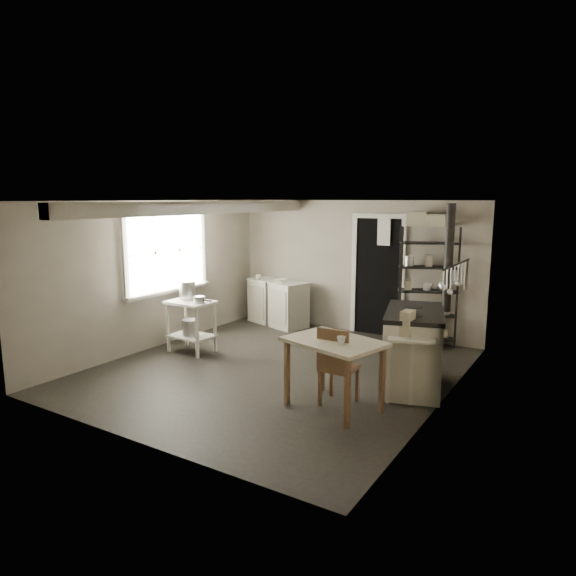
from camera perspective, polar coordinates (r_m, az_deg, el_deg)
The scene contains 31 objects.
floor at distance 7.17m, azimuth -1.28°, elevation -9.05°, with size 5.00×5.00×0.00m, color black.
ceiling at distance 6.78m, azimuth -1.36°, elevation 9.66°, with size 5.00×5.00×0.00m, color silver.
wall_back at distance 9.05m, azimuth 7.37°, elevation 2.36°, with size 4.50×0.02×2.30m, color #A19889.
wall_front at distance 5.02m, azimuth -17.15°, elevation -4.14°, with size 4.50×0.02×2.30m, color #A19889.
wall_left at distance 8.31m, azimuth -14.42°, elevation 1.45°, with size 0.02×5.00×2.30m, color #A19889.
wall_right at distance 5.98m, azimuth 17.07°, elevation -1.92°, with size 0.02×5.00×2.30m, color #A19889.
window at distance 8.39m, azimuth -13.40°, elevation 3.98°, with size 0.12×1.76×1.28m, color silver, non-canonical shape.
doorway at distance 8.87m, azimuth 9.91°, elevation 1.16°, with size 0.96×0.10×2.08m, color silver, non-canonical shape.
ceiling_beam at distance 7.50m, azimuth -9.14°, elevation 8.81°, with size 0.18×5.00×0.18m, color silver, non-canonical shape.
wallpaper_panel at distance 5.98m, azimuth 16.97°, elevation -1.92°, with size 0.01×5.00×2.30m, color beige, non-canonical shape.
utensil_rail at distance 6.50m, azimuth 18.10°, elevation 2.53°, with size 0.06×1.20×0.44m, color #BEBDC0, non-canonical shape.
prep_table at distance 8.00m, azimuth -10.68°, elevation -4.21°, with size 0.70×0.50×0.79m, color silver, non-canonical shape.
stockpot at distance 8.05m, azimuth -11.14°, elevation -0.20°, with size 0.25×0.25×0.27m, color #BEBDC0.
saucepan at distance 7.73m, azimuth -9.84°, elevation -1.26°, with size 0.17×0.17×0.09m, color #BEBDC0.
bucket at distance 7.98m, azimuth -10.82°, elevation -4.37°, with size 0.24×0.24×0.26m, color #BEBDC0.
base_cabinets at distance 9.55m, azimuth -1.16°, elevation -1.36°, with size 1.26×0.54×0.83m, color beige, non-canonical shape.
mixing_bowl at distance 9.32m, azimuth -0.87°, elevation 1.44°, with size 0.28×0.28×0.07m, color white.
counter_cup at distance 9.60m, azimuth -3.29°, elevation 1.76°, with size 0.12×0.12×0.09m, color white.
shelf_rack at distance 8.43m, azimuth 15.24°, elevation 0.15°, with size 0.90×0.35×1.90m, color black, non-canonical shape.
shelf_jar at distance 8.48m, azimuth 13.33°, elevation 3.12°, with size 0.08×0.08×0.18m, color white.
storage_box_a at distance 8.43m, azimuth 14.30°, elevation 7.45°, with size 0.32×0.28×0.22m, color #C0BA9A.
storage_box_b at distance 8.28m, azimuth 16.37°, elevation 7.18°, with size 0.29×0.27×0.18m, color #C0BA9A.
stove at distance 6.61m, azimuth 13.75°, elevation -6.99°, with size 0.69×1.24×0.97m, color beige, non-canonical shape.
stovepipe at distance 6.77m, azimuth 17.42°, elevation 3.18°, with size 0.12×0.12×1.54m, color black, non-canonical shape.
side_ledge at distance 6.04m, azimuth 13.41°, elevation -8.70°, with size 0.52×0.28×0.79m, color silver, non-canonical shape.
oats_box at distance 5.95m, azimuth 13.16°, elevation -3.18°, with size 0.12×0.19×0.29m, color #C0BA9A.
work_table at distance 5.83m, azimuth 5.08°, elevation -9.67°, with size 1.04×0.73×0.79m, color beige, non-canonical shape.
table_cup at distance 5.53m, azimuth 5.93°, elevation -6.15°, with size 0.10×0.10×0.09m, color white.
chair at distance 5.93m, azimuth 5.69°, elevation -8.28°, with size 0.38×0.40×0.92m, color brown, non-canonical shape.
flour_sack at distance 8.37m, azimuth 13.47°, elevation -4.81°, with size 0.43×0.37×0.52m, color white.
floor_crock at distance 6.25m, azimuth 11.70°, elevation -11.46°, with size 0.12×0.12×0.15m, color white.
Camera 1 is at (3.71, -5.67, 2.34)m, focal length 32.00 mm.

